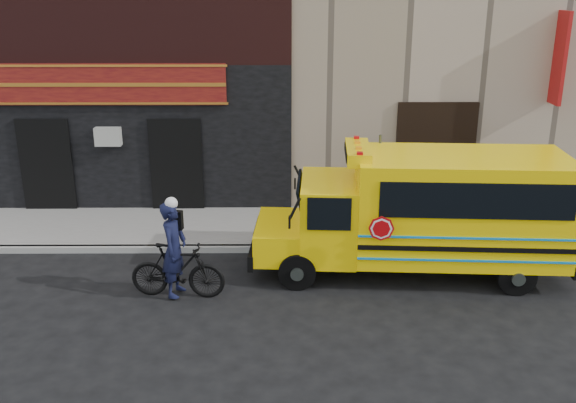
# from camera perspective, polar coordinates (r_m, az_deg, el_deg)

# --- Properties ---
(ground) EXTENTS (120.00, 120.00, 0.00)m
(ground) POSITION_cam_1_polar(r_m,az_deg,el_deg) (13.37, 0.56, -8.88)
(ground) COLOR black
(ground) RESTS_ON ground
(curb) EXTENTS (40.00, 0.20, 0.15)m
(curb) POSITION_cam_1_polar(r_m,az_deg,el_deg) (15.69, 0.41, -4.20)
(curb) COLOR #989893
(curb) RESTS_ON ground
(sidewalk) EXTENTS (40.00, 3.00, 0.15)m
(sidewalk) POSITION_cam_1_polar(r_m,az_deg,el_deg) (17.08, 0.35, -2.22)
(sidewalk) COLOR slate
(sidewalk) RESTS_ON ground
(school_bus) EXTENTS (7.01, 2.57, 2.92)m
(school_bus) POSITION_cam_1_polar(r_m,az_deg,el_deg) (14.39, 12.34, -0.72)
(school_bus) COLOR black
(school_bus) RESTS_ON ground
(sign_pole) EXTENTS (0.10, 0.25, 2.94)m
(sign_pole) POSITION_cam_1_polar(r_m,az_deg,el_deg) (15.17, 7.99, 1.05)
(sign_pole) COLOR #3F4642
(sign_pole) RESTS_ON ground
(bicycle) EXTENTS (2.02, 0.75, 1.19)m
(bicycle) POSITION_cam_1_polar(r_m,az_deg,el_deg) (13.51, -9.80, -6.07)
(bicycle) COLOR black
(bicycle) RESTS_ON ground
(cyclist) EXTENTS (0.62, 0.82, 2.02)m
(cyclist) POSITION_cam_1_polar(r_m,az_deg,el_deg) (13.38, -10.08, -4.39)
(cyclist) COLOR black
(cyclist) RESTS_ON ground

